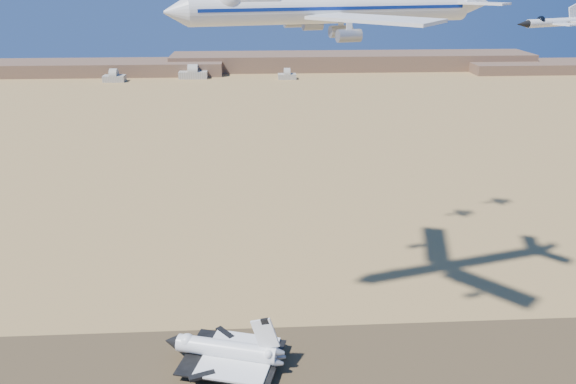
{
  "coord_description": "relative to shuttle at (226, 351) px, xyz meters",
  "views": [
    {
      "loc": [
        6.81,
        -124.59,
        104.27
      ],
      "look_at": [
        14.37,
        8.0,
        52.61
      ],
      "focal_mm": 35.0,
      "sensor_mm": 36.0,
      "label": 1
    }
  ],
  "objects": [
    {
      "name": "ground",
      "position": [
        3.34,
        -7.88,
        -4.69
      ],
      "size": [
        1200.0,
        1200.0,
        0.0
      ],
      "primitive_type": "plane",
      "color": "#AD834D",
      "rests_on": "ground"
    },
    {
      "name": "runway",
      "position": [
        3.34,
        -7.88,
        -4.66
      ],
      "size": [
        600.0,
        50.0,
        0.06
      ],
      "primitive_type": "cube",
      "color": "#4E4027",
      "rests_on": "ground"
    },
    {
      "name": "ridgeline",
      "position": [
        68.66,
        519.43,
        2.94
      ],
      "size": [
        960.0,
        90.0,
        18.0
      ],
      "color": "brown",
      "rests_on": "ground"
    },
    {
      "name": "hangars",
      "position": [
        -60.66,
        470.56,
        0.14
      ],
      "size": [
        200.5,
        29.5,
        30.0
      ],
      "color": "#ADA899",
      "rests_on": "ground"
    },
    {
      "name": "shuttle",
      "position": [
        0.0,
        0.0,
        0.0
      ],
      "size": [
        35.72,
        27.88,
        17.46
      ],
      "rotation": [
        0.0,
        0.0,
        -0.27
      ],
      "color": "white",
      "rests_on": "runway"
    },
    {
      "name": "carrier_747",
      "position": [
        27.93,
        15.97,
        91.36
      ],
      "size": [
        88.83,
        66.7,
        22.13
      ],
      "rotation": [
        0.0,
        0.0,
        0.25
      ],
      "color": "white"
    },
    {
      "name": "crew_a",
      "position": [
        6.75,
        -7.05,
        -3.75
      ],
      "size": [
        0.45,
        0.66,
        1.77
      ],
      "primitive_type": "imported",
      "rotation": [
        0.0,
        0.0,
        1.62
      ],
      "color": "#CB4E0B",
      "rests_on": "runway"
    },
    {
      "name": "crew_b",
      "position": [
        9.27,
        -5.25,
        -3.79
      ],
      "size": [
        0.53,
        0.86,
        1.69
      ],
      "primitive_type": "imported",
      "rotation": [
        0.0,
        0.0,
        1.65
      ],
      "color": "#CB4E0B",
      "rests_on": "runway"
    },
    {
      "name": "crew_c",
      "position": [
        9.25,
        -8.92,
        -3.79
      ],
      "size": [
        0.96,
        1.11,
        1.69
      ],
      "primitive_type": "imported",
      "rotation": [
        0.0,
        0.0,
        2.15
      ],
      "color": "#CB4E0B",
      "rests_on": "runway"
    },
    {
      "name": "chase_jet_a",
      "position": [
        63.9,
        -29.36,
        91.44
      ],
      "size": [
        15.43,
        9.39,
        4.01
      ],
      "rotation": [
        0.0,
        0.0,
        0.42
      ],
      "color": "white"
    }
  ]
}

